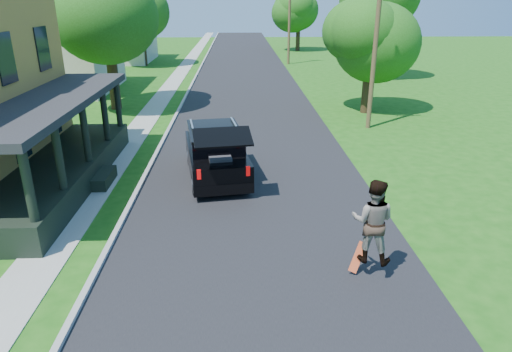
{
  "coord_description": "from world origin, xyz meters",
  "views": [
    {
      "loc": [
        -0.56,
        -9.25,
        6.23
      ],
      "look_at": [
        -0.07,
        3.0,
        1.41
      ],
      "focal_mm": 32.0,
      "sensor_mm": 36.0,
      "label": 1
    }
  ],
  "objects_px": {
    "black_suv": "(216,153)",
    "skateboarder": "(373,221)",
    "utility_pole_near": "(375,52)",
    "tree_right_near": "(371,34)"
  },
  "relations": [
    {
      "from": "black_suv",
      "to": "skateboarder",
      "type": "bearing_deg",
      "value": -68.15
    },
    {
      "from": "skateboarder",
      "to": "black_suv",
      "type": "bearing_deg",
      "value": -37.75
    },
    {
      "from": "black_suv",
      "to": "utility_pole_near",
      "type": "bearing_deg",
      "value": 32.38
    },
    {
      "from": "black_suv",
      "to": "skateboarder",
      "type": "relative_size",
      "value": 2.62
    },
    {
      "from": "skateboarder",
      "to": "tree_right_near",
      "type": "xyz_separation_m",
      "value": [
        4.22,
        16.42,
        2.92
      ]
    },
    {
      "from": "skateboarder",
      "to": "tree_right_near",
      "type": "bearing_deg",
      "value": -82.68
    },
    {
      "from": "skateboarder",
      "to": "tree_right_near",
      "type": "relative_size",
      "value": 0.3
    },
    {
      "from": "skateboarder",
      "to": "tree_right_near",
      "type": "height_order",
      "value": "tree_right_near"
    },
    {
      "from": "tree_right_near",
      "to": "utility_pole_near",
      "type": "distance_m",
      "value": 3.42
    },
    {
      "from": "skateboarder",
      "to": "utility_pole_near",
      "type": "bearing_deg",
      "value": -83.48
    }
  ]
}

